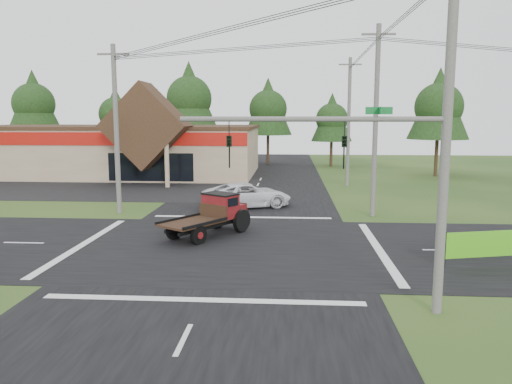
{
  "coord_description": "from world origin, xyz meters",
  "views": [
    {
      "loc": [
        2.86,
        -22.75,
        6.05
      ],
      "look_at": [
        1.12,
        2.91,
        2.2
      ],
      "focal_mm": 35.0,
      "sensor_mm": 36.0,
      "label": 1
    }
  ],
  "objects": [
    {
      "name": "tree_row_d",
      "position": [
        0.0,
        42.0,
        7.38
      ],
      "size": [
        6.16,
        6.16,
        11.11
      ],
      "color": "#332316",
      "rests_on": "ground"
    },
    {
      "name": "antique_flatbed_truck",
      "position": [
        -1.33,
        2.03,
        1.08
      ],
      "size": [
        4.52,
        5.4,
        2.16
      ],
      "primitive_type": null,
      "rotation": [
        0.0,
        0.0,
        -0.59
      ],
      "color": "#540E0C",
      "rests_on": "ground"
    },
    {
      "name": "tree_side_ne",
      "position": [
        18.0,
        30.0,
        7.38
      ],
      "size": [
        6.16,
        6.16,
        11.11
      ],
      "color": "#332316",
      "rests_on": "ground"
    },
    {
      "name": "tree_row_b",
      "position": [
        -20.0,
        42.0,
        6.7
      ],
      "size": [
        5.6,
        5.6,
        10.1
      ],
      "color": "#332316",
      "rests_on": "ground"
    },
    {
      "name": "tree_row_c",
      "position": [
        -10.0,
        41.0,
        8.72
      ],
      "size": [
        7.28,
        7.28,
        13.13
      ],
      "color": "#332316",
      "rests_on": "ground"
    },
    {
      "name": "utility_pole_nw",
      "position": [
        -8.0,
        8.0,
        5.39
      ],
      "size": [
        2.0,
        0.3,
        10.5
      ],
      "color": "#595651",
      "rests_on": "ground"
    },
    {
      "name": "road_ew",
      "position": [
        0.0,
        0.0,
        0.01
      ],
      "size": [
        120.0,
        12.0,
        0.02
      ],
      "primitive_type": "cube",
      "color": "black",
      "rests_on": "ground"
    },
    {
      "name": "tree_row_e",
      "position": [
        8.0,
        40.0,
        6.03
      ],
      "size": [
        5.04,
        5.04,
        9.09
      ],
      "color": "#332316",
      "rests_on": "ground"
    },
    {
      "name": "cvs_building",
      "position": [
        -15.7,
        29.57,
        2.78
      ],
      "size": [
        30.4,
        18.2,
        9.19
      ],
      "color": "tan",
      "rests_on": "ground"
    },
    {
      "name": "utility_pole_ne",
      "position": [
        8.0,
        8.0,
        5.89
      ],
      "size": [
        2.0,
        0.3,
        11.5
      ],
      "color": "#595651",
      "rests_on": "ground"
    },
    {
      "name": "tree_row_a",
      "position": [
        -30.0,
        40.0,
        8.05
      ],
      "size": [
        6.72,
        6.72,
        12.12
      ],
      "color": "#332316",
      "rests_on": "ground"
    },
    {
      "name": "utility_pole_nr",
      "position": [
        7.5,
        -7.5,
        5.64
      ],
      "size": [
        2.0,
        0.3,
        11.0
      ],
      "color": "#595651",
      "rests_on": "ground"
    },
    {
      "name": "utility_pole_n",
      "position": [
        8.0,
        22.0,
        5.74
      ],
      "size": [
        2.0,
        0.3,
        11.2
      ],
      "color": "#595651",
      "rests_on": "ground"
    },
    {
      "name": "ground",
      "position": [
        0.0,
        0.0,
        0.0
      ],
      "size": [
        120.0,
        120.0,
        0.0
      ],
      "primitive_type": "plane",
      "color": "#234217",
      "rests_on": "ground"
    },
    {
      "name": "white_pickup",
      "position": [
        -0.02,
        10.56,
        0.83
      ],
      "size": [
        6.58,
        4.82,
        1.66
      ],
      "primitive_type": "imported",
      "rotation": [
        0.0,
        0.0,
        1.96
      ],
      "color": "white",
      "rests_on": "ground"
    },
    {
      "name": "parking_apron",
      "position": [
        -14.0,
        19.0,
        0.01
      ],
      "size": [
        28.0,
        14.0,
        0.02
      ],
      "primitive_type": "cube",
      "color": "black",
      "rests_on": "ground"
    },
    {
      "name": "traffic_signal_mast",
      "position": [
        5.82,
        -7.5,
        4.43
      ],
      "size": [
        8.12,
        0.24,
        7.0
      ],
      "color": "#595651",
      "rests_on": "ground"
    },
    {
      "name": "road_ns",
      "position": [
        0.0,
        0.0,
        0.01
      ],
      "size": [
        12.0,
        120.0,
        0.02
      ],
      "primitive_type": "cube",
      "color": "black",
      "rests_on": "ground"
    },
    {
      "name": "roadside_banner",
      "position": [
        11.24,
        -2.21,
        0.76
      ],
      "size": [
        4.33,
        1.21,
        1.51
      ],
      "primitive_type": null,
      "rotation": [
        0.0,
        0.0,
        0.25
      ],
      "color": "#4DB117",
      "rests_on": "ground"
    }
  ]
}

